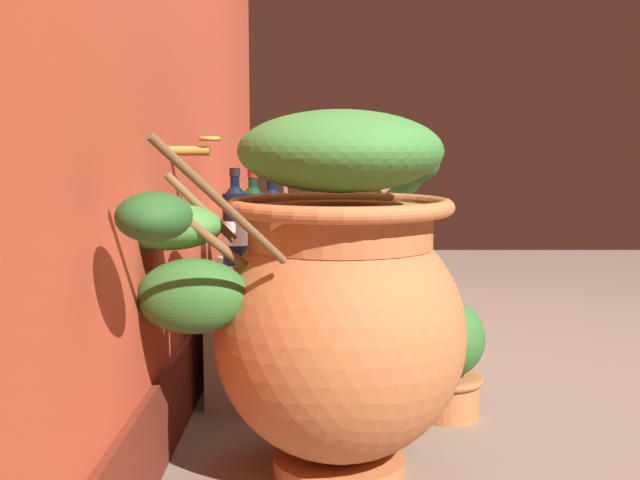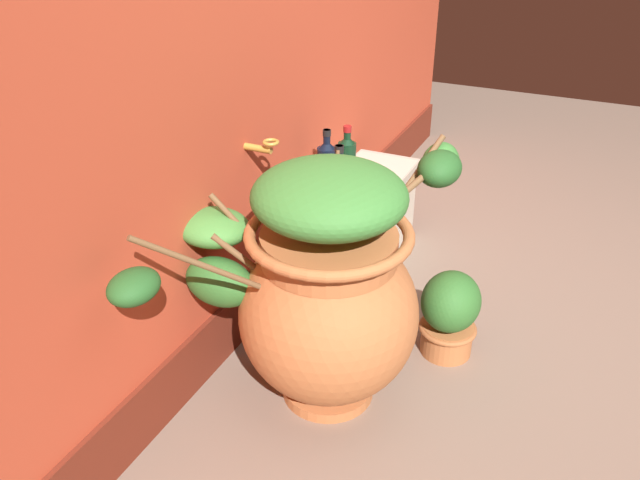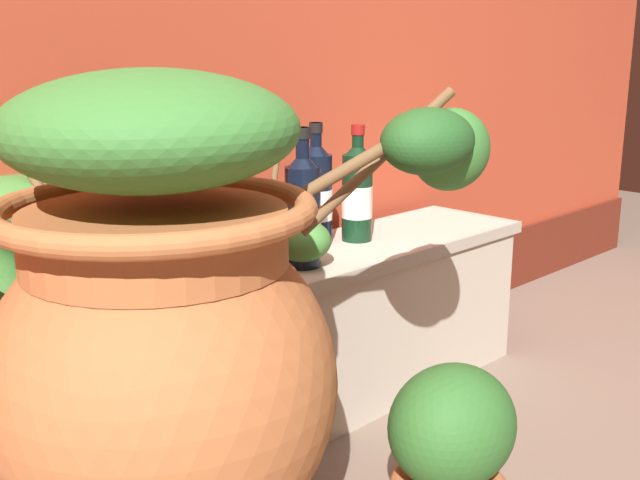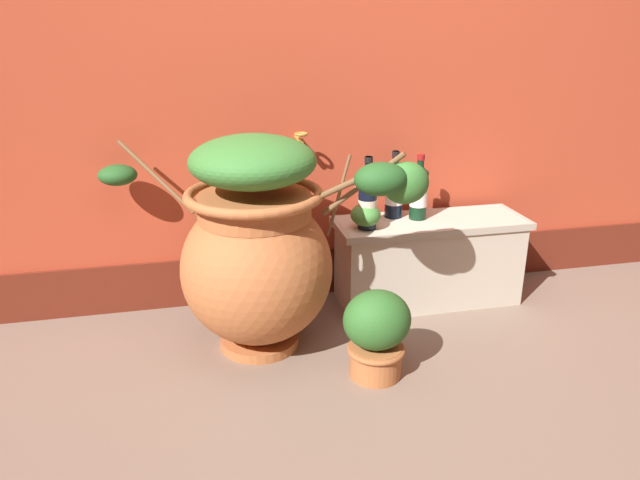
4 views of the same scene
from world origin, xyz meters
The scene contains 6 objects.
terracotta_urn centered at (-0.36, 0.69, 0.42)m, with size 1.16×0.78×0.83m.
stone_ledge centered at (0.42, 0.91, 0.21)m, with size 0.84×0.30×0.39m.
wine_bottle_left centered at (0.37, 0.93, 0.51)m, with size 0.08×0.08×0.29m.
wine_bottle_middle centered at (0.28, 0.98, 0.51)m, with size 0.08×0.08×0.29m.
wine_bottle_right centered at (0.12, 0.86, 0.52)m, with size 0.08×0.08×0.30m.
potted_shrub centered at (0.01, 0.37, 0.17)m, with size 0.24×0.21×0.33m.
Camera 3 is at (-1.01, -0.34, 0.87)m, focal length 43.84 mm.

